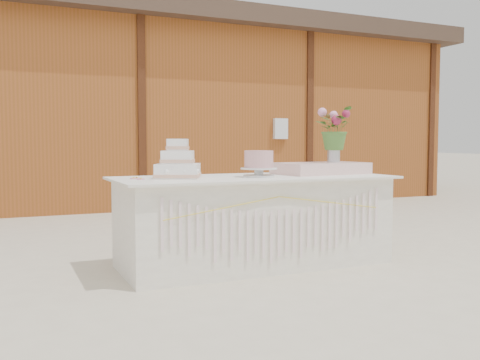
% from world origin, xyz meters
% --- Properties ---
extents(ground, '(80.00, 80.00, 0.00)m').
position_xyz_m(ground, '(0.00, 0.00, 0.00)').
color(ground, beige).
rests_on(ground, ground).
extents(barn, '(12.60, 4.60, 3.30)m').
position_xyz_m(barn, '(-0.01, 5.99, 1.68)').
color(barn, brown).
rests_on(barn, ground).
extents(cake_table, '(2.40, 1.00, 0.77)m').
position_xyz_m(cake_table, '(0.00, -0.00, 0.39)').
color(cake_table, white).
rests_on(cake_table, ground).
extents(wedding_cake, '(0.47, 0.47, 0.32)m').
position_xyz_m(wedding_cake, '(-0.66, 0.07, 0.88)').
color(wedding_cake, white).
rests_on(wedding_cake, cake_table).
extents(pink_cake_stand, '(0.31, 0.31, 0.22)m').
position_xyz_m(pink_cake_stand, '(0.00, -0.09, 0.90)').
color(pink_cake_stand, silver).
rests_on(pink_cake_stand, cake_table).
extents(satin_runner, '(0.88, 0.57, 0.11)m').
position_xyz_m(satin_runner, '(0.73, 0.08, 0.82)').
color(satin_runner, '#FFD5CD').
rests_on(satin_runner, cake_table).
extents(flower_vase, '(0.12, 0.12, 0.16)m').
position_xyz_m(flower_vase, '(0.89, 0.12, 0.96)').
color(flower_vase, silver).
rests_on(flower_vase, satin_runner).
extents(bouquet, '(0.49, 0.49, 0.41)m').
position_xyz_m(bouquet, '(0.89, 0.12, 1.25)').
color(bouquet, '#42702C').
rests_on(bouquet, flower_vase).
extents(loose_flowers, '(0.19, 0.33, 0.02)m').
position_xyz_m(loose_flowers, '(-0.96, 0.11, 0.78)').
color(loose_flowers, pink).
rests_on(loose_flowers, cake_table).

